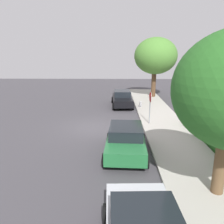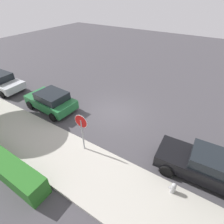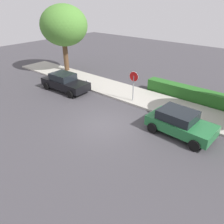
# 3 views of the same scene
# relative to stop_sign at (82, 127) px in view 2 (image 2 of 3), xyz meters

# --- Properties ---
(ground_plane) EXTENTS (60.00, 60.00, 0.00)m
(ground_plane) POSITION_rel_stop_sign_xyz_m (0.55, -4.03, -1.69)
(ground_plane) COLOR #423F44
(sidewalk_curb) EXTENTS (32.00, 3.15, 0.14)m
(sidewalk_curb) POSITION_rel_stop_sign_xyz_m (0.55, 1.05, -1.62)
(sidewalk_curb) COLOR #B2ADA3
(sidewalk_curb) RESTS_ON ground_plane
(stop_sign) EXTENTS (0.77, 0.08, 2.46)m
(stop_sign) POSITION_rel_stop_sign_xyz_m (0.00, 0.00, 0.00)
(stop_sign) COLOR gray
(stop_sign) RESTS_ON ground_plane
(parked_car_green) EXTENTS (3.95, 2.26, 1.47)m
(parked_car_green) POSITION_rel_stop_sign_xyz_m (4.70, -1.91, -0.93)
(parked_car_green) COLOR #236B38
(parked_car_green) RESTS_ON ground_plane
(parked_car_black) EXTENTS (4.51, 2.15, 1.51)m
(parked_car_black) POSITION_rel_stop_sign_xyz_m (-5.94, -1.82, -0.93)
(parked_car_black) COLOR black
(parked_car_black) RESTS_ON ground_plane
(parked_car_silver) EXTENTS (4.62, 2.23, 1.48)m
(parked_car_silver) POSITION_rel_stop_sign_xyz_m (11.09, -1.69, -0.93)
(parked_car_silver) COLOR silver
(parked_car_silver) RESTS_ON ground_plane
(fire_hydrant) EXTENTS (0.30, 0.22, 0.72)m
(fire_hydrant) POSITION_rel_stop_sign_xyz_m (-4.96, -0.10, -1.33)
(fire_hydrant) COLOR #A5A5A8
(fire_hydrant) RESTS_ON ground_plane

